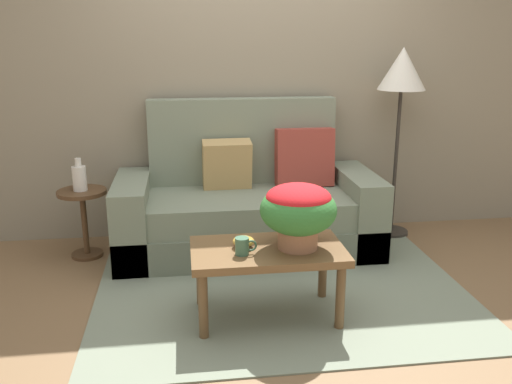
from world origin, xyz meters
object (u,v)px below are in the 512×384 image
at_px(couch, 248,207).
at_px(coffee_table, 268,258).
at_px(floor_lamp, 402,79).
at_px(table_vase, 79,177).
at_px(coffee_mug, 243,246).
at_px(side_table, 83,211).
at_px(potted_plant, 298,209).
at_px(snack_bowl, 244,241).

xyz_separation_m(couch, coffee_table, (-0.02, -1.11, 0.04)).
xyz_separation_m(floor_lamp, table_vase, (-2.49, -0.16, -0.67)).
bearing_deg(coffee_mug, side_table, 131.98).
height_order(floor_lamp, potted_plant, floor_lamp).
xyz_separation_m(side_table, snack_bowl, (1.08, -1.08, 0.12)).
xyz_separation_m(snack_bowl, table_vase, (-1.09, 1.08, 0.14)).
bearing_deg(snack_bowl, table_vase, 135.36).
distance_m(couch, coffee_table, 1.11).
bearing_deg(side_table, potted_plant, -38.98).
xyz_separation_m(potted_plant, coffee_mug, (-0.33, -0.06, -0.18)).
relative_size(potted_plant, snack_bowl, 3.45).
height_order(potted_plant, table_vase, potted_plant).
bearing_deg(table_vase, side_table, 36.71).
xyz_separation_m(couch, table_vase, (-1.25, -0.01, 0.29)).
height_order(floor_lamp, snack_bowl, floor_lamp).
bearing_deg(couch, floor_lamp, 6.83).
relative_size(couch, potted_plant, 4.52).
bearing_deg(potted_plant, snack_bowl, 171.51).
bearing_deg(side_table, snack_bowl, -44.92).
distance_m(coffee_table, coffee_mug, 0.21).
distance_m(coffee_table, potted_plant, 0.34).
distance_m(coffee_table, floor_lamp, 2.00).
relative_size(floor_lamp, coffee_mug, 12.36).
xyz_separation_m(coffee_table, floor_lamp, (1.26, 1.26, 0.91)).
xyz_separation_m(couch, floor_lamp, (1.24, 0.15, 0.96)).
bearing_deg(floor_lamp, potted_plant, -130.37).
bearing_deg(coffee_mug, couch, 81.64).
xyz_separation_m(couch, snack_bowl, (-0.16, -1.09, 0.14)).
relative_size(couch, side_table, 3.80).
bearing_deg(coffee_table, floor_lamp, 45.02).
bearing_deg(table_vase, coffee_table, -41.95).
bearing_deg(coffee_mug, snack_bowl, 80.97).
distance_m(coffee_table, side_table, 1.65).
distance_m(coffee_table, snack_bowl, 0.17).
relative_size(coffee_table, coffee_mug, 7.14).
xyz_separation_m(coffee_mug, snack_bowl, (0.02, 0.11, -0.01)).
bearing_deg(snack_bowl, coffee_table, -10.92).
distance_m(coffee_mug, table_vase, 1.60).
height_order(couch, floor_lamp, floor_lamp).
height_order(side_table, potted_plant, potted_plant).
distance_m(floor_lamp, snack_bowl, 2.04).
xyz_separation_m(potted_plant, table_vase, (-1.40, 1.12, -0.05)).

